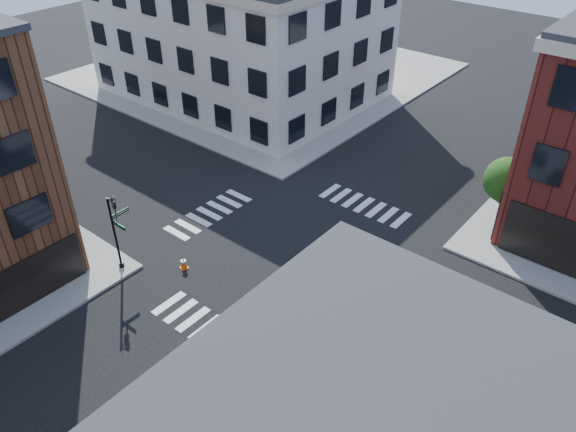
# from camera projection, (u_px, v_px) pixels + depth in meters

# --- Properties ---
(ground) EXTENTS (120.00, 120.00, 0.00)m
(ground) POSITION_uv_depth(u_px,v_px,m) (296.00, 258.00, 31.58)
(ground) COLOR black
(ground) RESTS_ON ground
(sidewalk_nw) EXTENTS (30.00, 30.00, 0.15)m
(sidewalk_nw) POSITION_uv_depth(u_px,v_px,m) (263.00, 72.00, 55.91)
(sidewalk_nw) COLOR gray
(sidewalk_nw) RESTS_ON ground
(building_nw) EXTENTS (22.00, 16.00, 11.00)m
(building_nw) POSITION_uv_depth(u_px,v_px,m) (241.00, 32.00, 48.61)
(building_nw) COLOR beige
(building_nw) RESTS_ON ground
(tree_near) EXTENTS (2.69, 2.69, 4.49)m
(tree_near) POSITION_uv_depth(u_px,v_px,m) (508.00, 183.00, 32.21)
(tree_near) COLOR black
(tree_near) RESTS_ON ground
(tree_far) EXTENTS (2.43, 2.43, 4.07)m
(tree_far) POSITION_uv_depth(u_px,v_px,m) (542.00, 150.00, 36.20)
(tree_far) COLOR black
(tree_far) RESTS_ON ground
(signal_pole) EXTENTS (1.29, 1.24, 4.60)m
(signal_pole) POSITION_uv_depth(u_px,v_px,m) (116.00, 226.00, 29.21)
(signal_pole) COLOR black
(signal_pole) RESTS_ON ground
(box_truck) EXTENTS (9.34, 3.49, 4.15)m
(box_truck) POSITION_uv_depth(u_px,v_px,m) (486.00, 383.00, 21.75)
(box_truck) COLOR white
(box_truck) RESTS_ON ground
(traffic_cone) EXTENTS (0.49, 0.49, 0.75)m
(traffic_cone) POSITION_uv_depth(u_px,v_px,m) (184.00, 263.00, 30.64)
(traffic_cone) COLOR #F0560A
(traffic_cone) RESTS_ON ground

